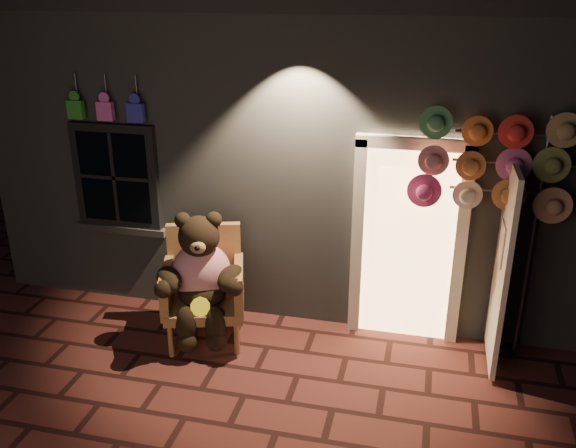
% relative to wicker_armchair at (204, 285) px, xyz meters
% --- Properties ---
extents(ground, '(60.00, 60.00, 0.00)m').
position_rel_wicker_armchair_xyz_m(ground, '(0.71, -0.94, -0.60)').
color(ground, '#51241F').
rests_on(ground, ground).
extents(shop_building, '(7.30, 5.95, 3.51)m').
position_rel_wicker_armchair_xyz_m(shop_building, '(0.71, 3.05, 1.14)').
color(shop_building, slate).
rests_on(shop_building, ground).
extents(wicker_armchair, '(0.99, 0.94, 1.20)m').
position_rel_wicker_armchair_xyz_m(wicker_armchair, '(0.00, 0.00, 0.00)').
color(wicker_armchair, '#B07D44').
rests_on(wicker_armchair, ground).
extents(teddy_bear, '(0.95, 0.86, 1.36)m').
position_rel_wicker_armchair_xyz_m(teddy_bear, '(0.03, -0.15, 0.16)').
color(teddy_bear, '#B9132D').
rests_on(teddy_bear, ground).
extents(hat_rack, '(1.46, 0.22, 2.49)m').
position_rel_wicker_armchair_xyz_m(hat_rack, '(2.78, 0.34, 1.39)').
color(hat_rack, '#59595E').
rests_on(hat_rack, ground).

